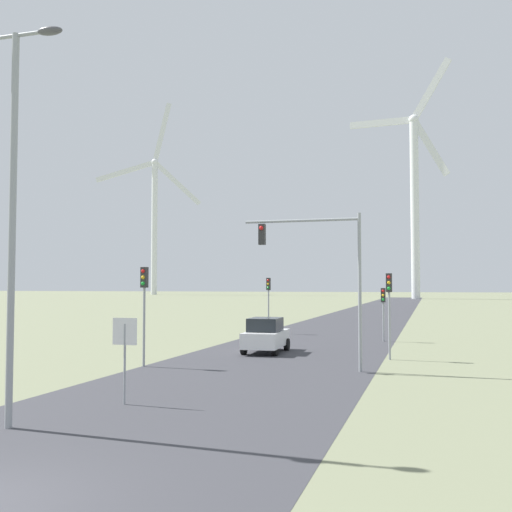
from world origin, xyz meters
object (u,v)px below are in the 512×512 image
Objects in this scene: traffic_light_post_near_left at (144,294)px; streetlamp at (13,179)px; traffic_light_post_mid_right at (383,302)px; wind_turbine_far_left at (154,212)px; wind_turbine_left at (415,189)px; traffic_light_post_near_right at (389,296)px; traffic_light_mast_overhead at (320,258)px; traffic_light_post_mid_left at (268,293)px; car_approaching at (266,335)px; stop_sign_near at (125,344)px.

streetlamp is at bearing -80.16° from traffic_light_post_near_left.
wind_turbine_far_left is (-96.11, 164.94, 28.50)m from traffic_light_post_mid_right.
traffic_light_post_near_right is at bearing -89.26° from wind_turbine_left.
wind_turbine_far_left is at bearing 115.81° from traffic_light_post_near_left.
traffic_light_mast_overhead is at bearing 65.04° from streetlamp.
traffic_light_post_mid_right is 13.96m from traffic_light_mast_overhead.
traffic_light_post_mid_right is at bearing -59.77° from wind_turbine_far_left.
traffic_light_post_mid_left is at bearing -93.82° from wind_turbine_left.
traffic_light_mast_overhead is 0.11× the size of wind_turbine_left.
car_approaching is at bearing -92.12° from wind_turbine_left.
car_approaching is at bearing -75.60° from traffic_light_post_mid_left.
stop_sign_near is at bearing -66.99° from traffic_light_post_near_left.
streetlamp reaches higher than traffic_light_post_near_right.
traffic_light_post_near_right is 1.22× the size of traffic_light_post_mid_right.
streetlamp reaches higher than car_approaching.
streetlamp is at bearing -87.50° from traffic_light_post_mid_left.
traffic_light_post_near_left is 11.54m from traffic_light_post_near_right.
streetlamp is 211.92m from wind_turbine_far_left.
traffic_light_post_mid_left reaches higher than traffic_light_post_mid_right.
traffic_light_mast_overhead is (4.34, 8.73, 2.88)m from stop_sign_near.
wind_turbine_far_left reaches higher than traffic_light_post_mid_right.
traffic_light_mast_overhead reaches higher than traffic_light_post_near_right.
traffic_light_post_near_left is 7.81m from traffic_light_mast_overhead.
traffic_light_post_near_left is 17.40m from traffic_light_post_mid_right.
wind_turbine_far_left is 104.89m from wind_turbine_left.
traffic_light_post_near_right is (8.23, 16.58, -3.24)m from streetlamp.
stop_sign_near is 146.37m from wind_turbine_left.
streetlamp reaches higher than traffic_light_post_near_left.
traffic_light_post_near_right is 133.15m from wind_turbine_left.
wind_turbine_left is at bearing 87.88° from car_approaching.
traffic_light_mast_overhead is 1.57× the size of car_approaching.
traffic_light_post_near_left is (-3.25, 7.66, 1.37)m from stop_sign_near.
stop_sign_near is 0.63× the size of traffic_light_post_mid_left.
traffic_light_post_near_left is at bearing -91.92° from traffic_light_post_mid_left.
traffic_light_post_near_left is 138.75m from wind_turbine_left.
wind_turbine_left is at bearing 90.34° from traffic_light_post_mid_right.
traffic_light_post_mid_left is 0.62× the size of traffic_light_mast_overhead.
car_approaching is 132.42m from wind_turbine_left.
traffic_light_post_near_right is at bearing 62.29° from stop_sign_near.
traffic_light_post_mid_left is at bearing 155.49° from traffic_light_post_mid_right.
traffic_light_post_mid_right is at bearing 83.35° from traffic_light_mast_overhead.
streetlamp is 5.79m from stop_sign_near.
traffic_light_post_mid_right is at bearing -24.51° from traffic_light_post_mid_left.
stop_sign_near is at bearing 68.93° from streetlamp.
wind_turbine_left is at bearing 86.18° from traffic_light_post_mid_left.
wind_turbine_far_left is (-87.55, 161.04, 27.99)m from traffic_light_post_mid_left.
traffic_light_post_mid_left is (-2.63, 26.32, 1.19)m from stop_sign_near.
wind_turbine_left reaches higher than car_approaching.
streetlamp is 0.16× the size of wind_turbine_left.
traffic_light_post_near_right is at bearing 63.61° from streetlamp.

